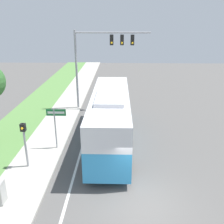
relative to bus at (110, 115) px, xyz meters
The scene contains 7 objects.
ground_plane 6.82m from the bus, 74.93° to the right, with size 80.00×80.00×0.00m, color #565451.
sidewalk 7.98m from the bus, 125.70° to the right, with size 2.80×80.00×0.12m.
lane_divider_near 6.88m from the bus, 106.92° to the right, with size 0.14×30.00×0.01m.
bus is the anchor object (origin of this frame).
signal_gantry 7.91m from the bus, 99.12° to the left, with size 6.77×0.41×7.34m.
pedestrian_signal 5.77m from the bus, 144.99° to the right, with size 0.28×0.34×2.82m.
street_sign 3.64m from the bus, 163.80° to the right, with size 1.26×0.08×2.90m.
Camera 1 is at (-1.16, -9.49, 8.24)m, focal length 40.00 mm.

